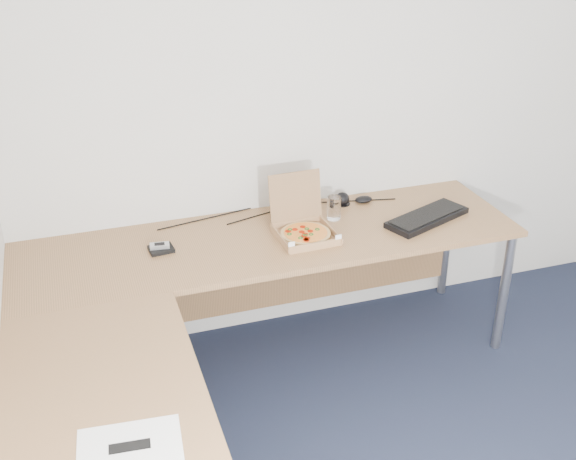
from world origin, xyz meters
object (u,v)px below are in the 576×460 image
object	(u,v)px
wallet	(161,249)
pizza_box	(304,230)
keyboard	(427,218)
drinking_glass	(334,208)
desk	(228,297)

from	to	relation	value
wallet	pizza_box	bearing A→B (deg)	-11.36
pizza_box	wallet	size ratio (longest dim) A/B	2.83
pizza_box	keyboard	distance (m)	0.66
drinking_glass	wallet	size ratio (longest dim) A/B	1.10
keyboard	drinking_glass	bearing A→B (deg)	137.72
keyboard	wallet	size ratio (longest dim) A/B	4.22
desk	keyboard	xyz separation A→B (m)	(1.15, 0.35, 0.04)
drinking_glass	wallet	bearing A→B (deg)	-175.80
desk	drinking_glass	distance (m)	0.88
drinking_glass	keyboard	distance (m)	0.49
keyboard	wallet	bearing A→B (deg)	154.08
drinking_glass	wallet	distance (m)	0.92
drinking_glass	wallet	world-z (taller)	drinking_glass
desk	pizza_box	xyz separation A→B (m)	(0.49, 0.38, 0.06)
desk	wallet	size ratio (longest dim) A/B	22.13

